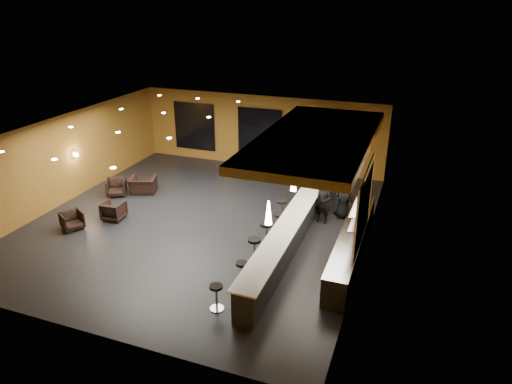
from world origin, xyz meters
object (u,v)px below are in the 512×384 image
(pendant_0, at_px, (269,213))
(armchair_d, at_px, (143,185))
(bar_stool_0, at_px, (216,294))
(bar_stool_5, at_px, (281,207))
(armchair_b, at_px, (114,210))
(column, at_px, (321,159))
(prep_counter, at_px, (352,244))
(pendant_2, at_px, (312,157))
(bar_stool_1, at_px, (242,270))
(bar_stool_3, at_px, (266,231))
(staff_b, at_px, (344,197))
(bar_stool_2, at_px, (254,247))
(armchair_a, at_px, (72,220))
(armchair_c, at_px, (116,187))
(bar_stool_6, at_px, (295,196))
(bar_counter, at_px, (288,238))
(bar_stool_4, at_px, (279,221))
(staff_a, at_px, (323,202))
(pendant_1, at_px, (294,180))

(pendant_0, xyz_separation_m, armchair_d, (-7.21, 4.63, -2.00))
(bar_stool_0, xyz_separation_m, bar_stool_5, (0.01, 5.82, -0.01))
(armchair_b, relative_size, bar_stool_5, 1.05)
(column, relative_size, pendant_0, 5.00)
(prep_counter, distance_m, pendant_2, 3.73)
(pendant_0, height_order, bar_stool_1, pendant_0)
(bar_stool_1, bearing_deg, bar_stool_3, 91.85)
(staff_b, distance_m, bar_stool_0, 7.14)
(armchair_b, relative_size, bar_stool_0, 1.02)
(bar_stool_2, bearing_deg, armchair_a, -178.97)
(bar_stool_2, relative_size, bar_stool_3, 1.00)
(armchair_c, distance_m, bar_stool_0, 9.06)
(bar_stool_0, bearing_deg, bar_stool_6, 88.33)
(bar_counter, relative_size, bar_stool_5, 10.93)
(column, relative_size, pendant_2, 5.00)
(armchair_a, xyz_separation_m, armchair_b, (0.93, 1.19, 0.02))
(armchair_b, xyz_separation_m, bar_stool_3, (6.04, 0.07, 0.19))
(bar_stool_4, distance_m, bar_stool_6, 2.30)
(bar_counter, relative_size, bar_stool_3, 9.47)
(staff_a, xyz_separation_m, armchair_c, (-8.71, -0.52, -0.44))
(armchair_a, xyz_separation_m, armchair_d, (0.56, 3.74, 0.02))
(bar_stool_2, bearing_deg, pendant_1, 61.80)
(staff_a, distance_m, bar_stool_6, 1.67)
(column, height_order, armchair_b, column)
(armchair_a, bearing_deg, bar_stool_5, -33.08)
(pendant_0, bearing_deg, armchair_c, 153.76)
(pendant_2, relative_size, bar_stool_6, 0.94)
(bar_stool_1, distance_m, bar_stool_2, 1.24)
(armchair_a, bearing_deg, pendant_0, -66.05)
(armchair_c, bearing_deg, armchair_a, -112.47)
(bar_stool_2, distance_m, bar_stool_4, 2.15)
(pendant_1, relative_size, staff_b, 0.43)
(armchair_b, xyz_separation_m, bar_stool_1, (6.12, -2.29, 0.12))
(staff_b, bearing_deg, bar_stool_5, -134.45)
(pendant_1, bearing_deg, armchair_c, 169.54)
(bar_counter, relative_size, pendant_2, 11.43)
(bar_stool_4, bearing_deg, pendant_2, 70.06)
(armchair_a, distance_m, bar_stool_2, 6.98)
(column, relative_size, bar_stool_4, 4.65)
(prep_counter, bearing_deg, bar_stool_4, 166.02)
(pendant_2, height_order, staff_a, pendant_2)
(bar_counter, distance_m, bar_stool_1, 2.33)
(pendant_0, xyz_separation_m, armchair_a, (-7.77, 0.89, -2.02))
(armchair_c, distance_m, bar_stool_1, 8.51)
(bar_stool_5, bearing_deg, armchair_c, -177.63)
(armchair_c, bearing_deg, bar_stool_5, -26.38)
(prep_counter, distance_m, bar_stool_6, 4.03)
(pendant_2, relative_size, bar_stool_1, 0.95)
(bar_stool_0, distance_m, bar_stool_3, 3.67)
(bar_stool_1, distance_m, bar_stool_6, 5.69)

